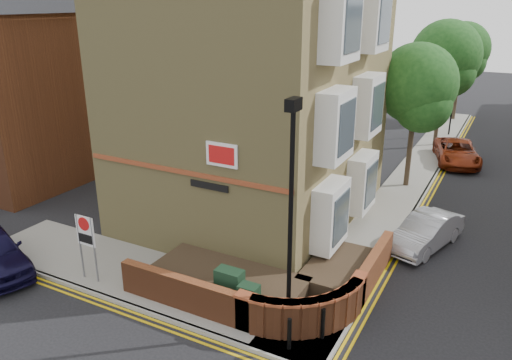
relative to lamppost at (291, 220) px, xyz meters
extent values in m
plane|color=black|center=(-1.60, -1.20, -3.34)|extent=(120.00, 120.00, 0.00)
cube|color=gray|center=(-5.10, 0.30, -3.28)|extent=(13.00, 3.00, 0.12)
cube|color=gray|center=(0.40, 14.80, -3.28)|extent=(2.00, 32.00, 0.12)
cube|color=gray|center=(-5.10, -1.20, -3.28)|extent=(13.00, 0.15, 0.12)
cube|color=gray|center=(1.40, 14.80, -3.28)|extent=(0.15, 32.00, 0.12)
cube|color=gold|center=(-5.10, -1.45, -3.34)|extent=(13.00, 0.28, 0.01)
cube|color=gold|center=(1.65, 14.80, -3.34)|extent=(0.28, 32.00, 0.01)
cube|color=#9C8C53|center=(-4.60, 6.80, 2.28)|extent=(8.00, 10.00, 11.00)
cube|color=brown|center=(-4.60, 1.77, -0.02)|extent=(7.80, 0.06, 0.15)
cube|color=white|center=(-3.10, 1.76, 0.78)|extent=(1.10, 0.05, 0.75)
cube|color=black|center=(-3.60, 1.76, -0.32)|extent=(1.40, 0.04, 0.22)
cylinder|color=black|center=(0.00, 0.00, -0.22)|extent=(0.12, 0.12, 6.00)
cylinder|color=black|center=(0.00, 0.00, -2.82)|extent=(0.20, 0.20, 0.80)
cube|color=black|center=(0.00, 0.00, 2.93)|extent=(0.25, 0.50, 0.30)
cube|color=#16321C|center=(-1.90, 0.10, -2.62)|extent=(0.80, 0.45, 1.20)
cube|color=#16321C|center=(-1.10, -0.20, -2.67)|extent=(0.55, 0.40, 1.10)
cylinder|color=black|center=(0.40, -0.80, -2.77)|extent=(0.11, 0.11, 0.90)
cylinder|color=black|center=(1.00, 0.00, -2.77)|extent=(0.11, 0.11, 0.90)
cylinder|color=slate|center=(-6.90, -0.70, -2.12)|extent=(0.06, 0.06, 2.20)
cylinder|color=slate|center=(-6.30, -0.70, -2.12)|extent=(0.06, 0.06, 2.20)
cube|color=white|center=(-6.60, -0.70, -1.52)|extent=(0.72, 0.04, 1.00)
cylinder|color=red|center=(-6.60, -0.73, -1.27)|extent=(0.44, 0.02, 0.44)
cube|color=brown|center=(-16.60, 6.80, 0.66)|extent=(6.00, 10.00, 8.00)
cube|color=#26282D|center=(-16.60, 6.80, 5.16)|extent=(6.40, 10.40, 1.00)
cylinder|color=#382B1E|center=(0.40, 12.80, -0.95)|extent=(0.24, 0.24, 4.55)
sphere|color=#184517|center=(0.40, 12.80, 1.65)|extent=(3.64, 3.64, 3.64)
sphere|color=#184517|center=(0.80, 12.50, 0.81)|extent=(2.60, 2.60, 2.60)
sphere|color=#184517|center=(0.10, 13.20, 1.20)|extent=(2.86, 2.86, 2.86)
cylinder|color=#382B1E|center=(0.40, 20.80, -0.70)|extent=(0.24, 0.24, 5.04)
sphere|color=#184517|center=(0.40, 20.80, 2.18)|extent=(4.03, 4.03, 4.03)
sphere|color=#184517|center=(0.80, 20.50, 1.24)|extent=(2.88, 2.88, 2.88)
sphere|color=#184517|center=(0.10, 21.20, 1.67)|extent=(3.17, 3.17, 3.17)
cylinder|color=#382B1E|center=(0.40, 28.80, -0.84)|extent=(0.24, 0.24, 4.76)
sphere|color=#184517|center=(0.40, 28.80, 1.88)|extent=(3.81, 3.81, 3.81)
sphere|color=#184517|center=(0.80, 28.50, 0.99)|extent=(2.72, 2.72, 2.72)
sphere|color=#184517|center=(0.10, 29.20, 1.40)|extent=(2.99, 2.99, 2.99)
cylinder|color=black|center=(0.80, 23.80, -1.62)|extent=(0.10, 0.10, 3.20)
imported|color=black|center=(0.80, 23.80, 0.48)|extent=(0.20, 0.16, 1.00)
imported|color=#9F9FA6|center=(2.36, 6.84, -2.73)|extent=(2.30, 3.92, 1.22)
imported|color=maroon|center=(2.00, 17.93, -2.71)|extent=(3.23, 4.94, 1.26)
camera|label=1|loc=(4.62, -10.51, 5.23)|focal=35.00mm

